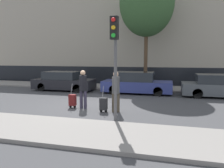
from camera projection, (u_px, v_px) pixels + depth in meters
ground_plane at (84, 106)px, 10.98m from camera, size 80.00×80.00×0.00m
sidewalk_near at (42, 128)px, 7.37m from camera, size 28.00×2.50×0.12m
sidewalk_far at (116, 87)px, 17.70m from camera, size 28.00×3.00×0.12m
building_facade at (125, 35)px, 20.47m from camera, size 28.00×2.57×9.16m
parked_car_0 at (64, 82)px, 16.25m from camera, size 4.49×1.83×1.40m
parked_car_1 at (136, 83)px, 14.95m from camera, size 4.69×1.89×1.46m
parked_car_2 at (220, 86)px, 13.48m from camera, size 4.62×1.87×1.40m
pedestrian_left at (83, 87)px, 10.38m from camera, size 0.35×0.34×1.84m
trolley_left at (72, 100)px, 10.58m from camera, size 0.34×0.29×1.20m
pedestrian_right at (116, 89)px, 9.68m from camera, size 0.34×0.34×1.84m
trolley_right at (103, 104)px, 9.74m from camera, size 0.34×0.29×1.20m
traffic_light at (115, 49)px, 7.83m from camera, size 0.28×0.47×3.87m
parked_bicycle at (120, 82)px, 17.35m from camera, size 1.77×0.06×0.96m
bare_tree_near_crossing at (147, 3)px, 16.03m from camera, size 4.02×4.02×8.77m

